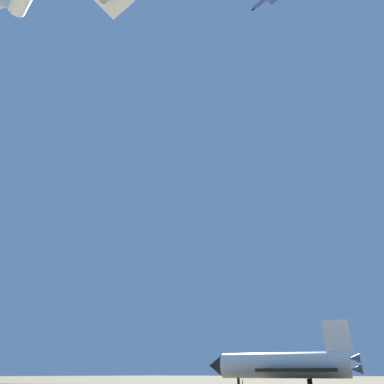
% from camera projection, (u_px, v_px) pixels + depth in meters
% --- Properties ---
extents(space_shuttle, '(38.36, 28.19, 15.80)m').
position_uv_depth(space_shuttle, '(281.00, 365.00, 92.66)').
color(space_shuttle, white).
rests_on(space_shuttle, ground).
extents(ground_crew_near_nose, '(0.55, 0.43, 1.73)m').
position_uv_depth(ground_crew_near_nose, '(243.00, 383.00, 111.03)').
color(ground_crew_near_nose, orange).
rests_on(ground_crew_near_nose, ground).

